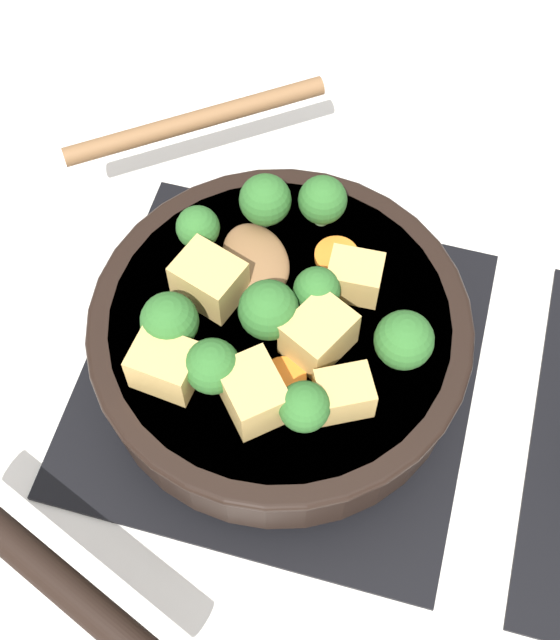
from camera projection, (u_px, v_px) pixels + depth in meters
ground_plane at (280, 370)px, 0.73m from camera, size 2.40×2.40×0.00m
front_burner_grate at (280, 364)px, 0.72m from camera, size 0.31×0.31×0.03m
skillet_pan at (278, 339)px, 0.67m from camera, size 0.41×0.32×0.06m
wooden_spoon at (221, 179)px, 0.71m from camera, size 0.23×0.22×0.02m
tofu_cube_center_large at (209, 280)px, 0.65m from camera, size 0.05×0.06×0.04m
tofu_cube_near_handle at (319, 334)px, 0.63m from camera, size 0.06×0.05×0.04m
tofu_cube_east_chunk at (247, 392)px, 0.60m from camera, size 0.06×0.06×0.04m
tofu_cube_west_chunk at (165, 365)px, 0.61m from camera, size 0.04×0.05×0.04m
tofu_cube_back_piece at (355, 277)px, 0.65m from camera, size 0.03×0.04×0.03m
tofu_cube_front_piece at (344, 393)px, 0.61m from camera, size 0.04×0.05×0.03m
broccoli_floret_near_spoon at (269, 310)px, 0.62m from camera, size 0.04×0.04×0.05m
broccoli_floret_center_top at (323, 200)px, 0.67m from camera, size 0.04×0.04×0.04m
broccoli_floret_east_rim at (170, 321)px, 0.62m from camera, size 0.04×0.04×0.05m
broccoli_floret_west_rim at (404, 341)px, 0.61m from camera, size 0.04×0.04×0.05m
broccoli_floret_north_edge at (304, 407)px, 0.59m from camera, size 0.04×0.04×0.04m
broccoli_floret_south_cluster at (198, 228)px, 0.66m from camera, size 0.03×0.03×0.04m
broccoli_floret_mid_floret at (212, 367)px, 0.60m from camera, size 0.04×0.04×0.05m
broccoli_floret_small_inner at (265, 200)px, 0.67m from camera, size 0.04×0.04×0.05m
broccoli_floret_tall_stem at (317, 291)px, 0.64m from camera, size 0.03×0.03×0.04m
carrot_slice_orange_thin at (337, 256)px, 0.68m from camera, size 0.03×0.03×0.01m
carrot_slice_near_center at (284, 378)px, 0.63m from camera, size 0.03×0.03×0.01m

